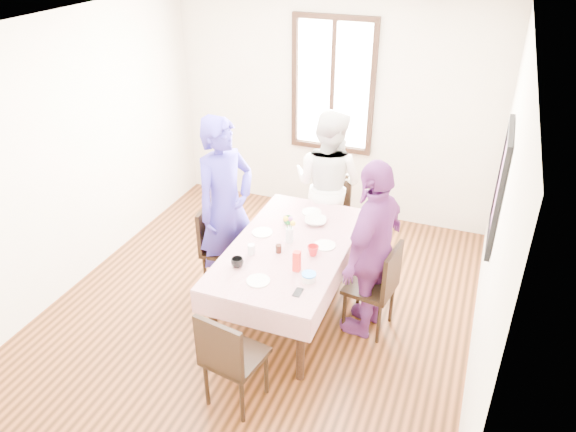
# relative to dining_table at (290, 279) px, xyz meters

# --- Properties ---
(ground) EXTENTS (4.50, 4.50, 0.00)m
(ground) POSITION_rel_dining_table_xyz_m (-0.28, -0.05, -0.38)
(ground) COLOR black
(ground) RESTS_ON ground
(back_wall) EXTENTS (4.00, 0.00, 4.00)m
(back_wall) POSITION_rel_dining_table_xyz_m (-0.28, 2.20, 0.98)
(back_wall) COLOR beige
(back_wall) RESTS_ON ground
(right_wall) EXTENTS (0.00, 4.50, 4.50)m
(right_wall) POSITION_rel_dining_table_xyz_m (1.72, -0.05, 0.98)
(right_wall) COLOR beige
(right_wall) RESTS_ON ground
(window_frame) EXTENTS (1.02, 0.06, 1.62)m
(window_frame) POSITION_rel_dining_table_xyz_m (-0.28, 2.18, 1.27)
(window_frame) COLOR black
(window_frame) RESTS_ON back_wall
(window_pane) EXTENTS (0.90, 0.02, 1.50)m
(window_pane) POSITION_rel_dining_table_xyz_m (-0.28, 2.19, 1.27)
(window_pane) COLOR white
(window_pane) RESTS_ON back_wall
(art_poster) EXTENTS (0.04, 0.76, 0.96)m
(art_poster) POSITION_rel_dining_table_xyz_m (1.70, 0.25, 1.18)
(art_poster) COLOR red
(art_poster) RESTS_ON right_wall
(dining_table) EXTENTS (0.92, 1.74, 0.75)m
(dining_table) POSITION_rel_dining_table_xyz_m (0.00, 0.00, 0.00)
(dining_table) COLOR black
(dining_table) RESTS_ON ground
(tablecloth) EXTENTS (1.04, 1.86, 0.01)m
(tablecloth) POSITION_rel_dining_table_xyz_m (0.00, 0.00, 0.38)
(tablecloth) COLOR #610013
(tablecloth) RESTS_ON dining_table
(chair_left) EXTENTS (0.47, 0.47, 0.91)m
(chair_left) POSITION_rel_dining_table_xyz_m (-0.77, 0.16, 0.08)
(chair_left) COLOR black
(chair_left) RESTS_ON ground
(chair_right) EXTENTS (0.48, 0.48, 0.91)m
(chair_right) POSITION_rel_dining_table_xyz_m (0.77, 0.05, 0.08)
(chair_right) COLOR black
(chair_right) RESTS_ON ground
(chair_far) EXTENTS (0.42, 0.42, 0.91)m
(chair_far) POSITION_rel_dining_table_xyz_m (0.00, 1.19, 0.08)
(chair_far) COLOR black
(chair_far) RESTS_ON ground
(chair_near) EXTENTS (0.48, 0.48, 0.91)m
(chair_near) POSITION_rel_dining_table_xyz_m (0.00, -1.19, 0.08)
(chair_near) COLOR black
(chair_near) RESTS_ON ground
(person_left) EXTENTS (0.67, 0.80, 1.86)m
(person_left) POSITION_rel_dining_table_xyz_m (-0.75, 0.16, 0.56)
(person_left) COLOR #372C98
(person_left) RESTS_ON ground
(person_far) EXTENTS (0.94, 0.80, 1.70)m
(person_far) POSITION_rel_dining_table_xyz_m (0.00, 1.17, 0.47)
(person_far) COLOR silver
(person_far) RESTS_ON ground
(person_right) EXTENTS (0.63, 1.07, 1.72)m
(person_right) POSITION_rel_dining_table_xyz_m (0.75, 0.05, 0.48)
(person_right) COLOR #6E2C71
(person_right) RESTS_ON ground
(mug_black) EXTENTS (0.11, 0.11, 0.09)m
(mug_black) POSITION_rel_dining_table_xyz_m (-0.30, -0.49, 0.43)
(mug_black) COLOR black
(mug_black) RESTS_ON tablecloth
(mug_flag) EXTENTS (0.14, 0.14, 0.10)m
(mug_flag) POSITION_rel_dining_table_xyz_m (0.25, -0.08, 0.44)
(mug_flag) COLOR red
(mug_flag) RESTS_ON tablecloth
(mug_green) EXTENTS (0.12, 0.12, 0.07)m
(mug_green) POSITION_rel_dining_table_xyz_m (-0.16, 0.37, 0.42)
(mug_green) COLOR #0C7226
(mug_green) RESTS_ON tablecloth
(serving_bowl) EXTENTS (0.26, 0.26, 0.05)m
(serving_bowl) POSITION_rel_dining_table_xyz_m (0.09, 0.47, 0.41)
(serving_bowl) COLOR white
(serving_bowl) RESTS_ON tablecloth
(juice_carton) EXTENTS (0.06, 0.06, 0.19)m
(juice_carton) POSITION_rel_dining_table_xyz_m (0.20, -0.35, 0.48)
(juice_carton) COLOR red
(juice_carton) RESTS_ON tablecloth
(butter_tub) EXTENTS (0.12, 0.12, 0.06)m
(butter_tub) POSITION_rel_dining_table_xyz_m (0.34, -0.46, 0.42)
(butter_tub) COLOR white
(butter_tub) RESTS_ON tablecloth
(jam_jar) EXTENTS (0.06, 0.06, 0.08)m
(jam_jar) POSITION_rel_dining_table_xyz_m (-0.05, -0.15, 0.43)
(jam_jar) COLOR black
(jam_jar) RESTS_ON tablecloth
(drinking_glass) EXTENTS (0.07, 0.07, 0.10)m
(drinking_glass) POSITION_rel_dining_table_xyz_m (-0.27, -0.26, 0.44)
(drinking_glass) COLOR silver
(drinking_glass) RESTS_ON tablecloth
(smartphone) EXTENTS (0.06, 0.12, 0.01)m
(smartphone) POSITION_rel_dining_table_xyz_m (0.31, -0.65, 0.39)
(smartphone) COLOR black
(smartphone) RESTS_ON tablecloth
(flower_vase) EXTENTS (0.07, 0.07, 0.14)m
(flower_vase) POSITION_rel_dining_table_xyz_m (-0.03, 0.06, 0.46)
(flower_vase) COLOR silver
(flower_vase) RESTS_ON tablecloth
(plate_left) EXTENTS (0.20, 0.20, 0.01)m
(plate_left) POSITION_rel_dining_table_xyz_m (-0.33, 0.11, 0.39)
(plate_left) COLOR white
(plate_left) RESTS_ON tablecloth
(plate_right) EXTENTS (0.20, 0.20, 0.01)m
(plate_right) POSITION_rel_dining_table_xyz_m (0.30, 0.11, 0.39)
(plate_right) COLOR white
(plate_right) RESTS_ON tablecloth
(plate_far) EXTENTS (0.20, 0.20, 0.01)m
(plate_far) POSITION_rel_dining_table_xyz_m (-0.01, 0.67, 0.39)
(plate_far) COLOR white
(plate_far) RESTS_ON tablecloth
(plate_near) EXTENTS (0.20, 0.20, 0.01)m
(plate_near) POSITION_rel_dining_table_xyz_m (-0.05, -0.62, 0.39)
(plate_near) COLOR white
(plate_near) RESTS_ON tablecloth
(butter_lid) EXTENTS (0.12, 0.12, 0.01)m
(butter_lid) POSITION_rel_dining_table_xyz_m (0.34, -0.46, 0.45)
(butter_lid) COLOR blue
(butter_lid) RESTS_ON butter_tub
(flower_bunch) EXTENTS (0.09, 0.09, 0.10)m
(flower_bunch) POSITION_rel_dining_table_xyz_m (-0.03, 0.06, 0.58)
(flower_bunch) COLOR yellow
(flower_bunch) RESTS_ON flower_vase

